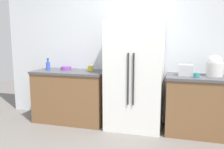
% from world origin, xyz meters
% --- Properties ---
extents(kitchen_back_panel, '(4.71, 0.10, 2.66)m').
position_xyz_m(kitchen_back_panel, '(0.00, 1.74, 1.33)').
color(kitchen_back_panel, silver).
rests_on(kitchen_back_panel, ground_plane).
extents(counter_left, '(1.26, 0.63, 0.90)m').
position_xyz_m(counter_left, '(-0.95, 1.39, 0.45)').
color(counter_left, brown).
rests_on(counter_left, ground_plane).
extents(counter_right, '(1.28, 0.63, 0.90)m').
position_xyz_m(counter_right, '(1.33, 1.39, 0.45)').
color(counter_right, brown).
rests_on(counter_right, ground_plane).
extents(refrigerator, '(0.89, 0.64, 1.73)m').
position_xyz_m(refrigerator, '(0.18, 1.37, 0.87)').
color(refrigerator, white).
rests_on(refrigerator, ground_plane).
extents(toaster, '(0.21, 0.16, 0.17)m').
position_xyz_m(toaster, '(0.97, 1.37, 0.99)').
color(toaster, silver).
rests_on(toaster, counter_right).
extents(rice_cooker, '(0.24, 0.24, 0.32)m').
position_xyz_m(rice_cooker, '(1.38, 1.45, 1.06)').
color(rice_cooker, silver).
rests_on(rice_cooker, counter_right).
extents(bottle_a, '(0.07, 0.07, 0.21)m').
position_xyz_m(bottle_a, '(-1.36, 1.35, 0.98)').
color(bottle_a, blue).
rests_on(bottle_a, counter_left).
extents(cup_a, '(0.08, 0.08, 0.07)m').
position_xyz_m(cup_a, '(1.11, 1.23, 0.94)').
color(cup_a, teal).
rests_on(cup_a, counter_right).
extents(cup_b, '(0.10, 0.10, 0.09)m').
position_xyz_m(cup_b, '(-0.59, 1.43, 0.95)').
color(cup_b, yellow).
rests_on(cup_b, counter_left).
extents(bowl_a, '(0.18, 0.18, 0.06)m').
position_xyz_m(bowl_a, '(-1.07, 1.47, 0.93)').
color(bowl_a, purple).
rests_on(bowl_a, counter_left).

